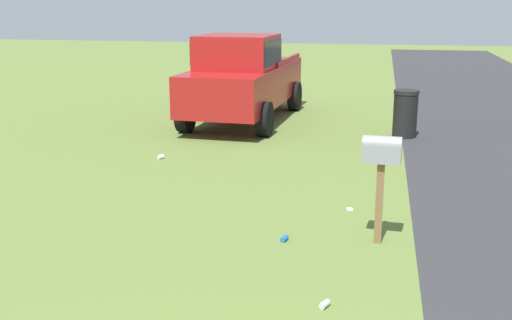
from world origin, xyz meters
The scene contains 7 objects.
mailbox centered at (5.49, -0.90, 1.05)m, with size 0.23×0.47×1.33m.
pickup_truck centered at (12.70, 2.39, 1.10)m, with size 5.18×2.30×2.09m.
trash_bin centered at (11.68, -1.40, 0.51)m, with size 0.53×0.53×1.02m.
litter_can_by_mailbox centered at (5.29, 0.22, 0.03)m, with size 0.07×0.07×0.12m, color blue.
litter_cup_midfield_b centered at (8.84, 3.10, 0.04)m, with size 0.08×0.08×0.10m, color white.
litter_can_far_scatter centered at (3.69, -0.42, 0.03)m, with size 0.07×0.07×0.12m, color silver.
litter_wrapper_midfield_a centered at (6.66, -0.51, 0.00)m, with size 0.12×0.08×0.01m, color silver.
Camera 1 is at (-1.77, -0.85, 2.89)m, focal length 43.58 mm.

